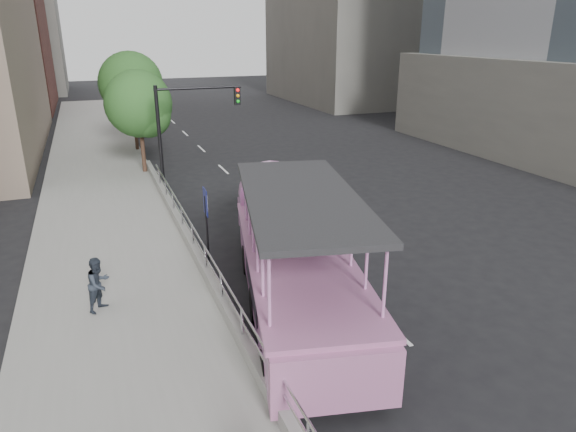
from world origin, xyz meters
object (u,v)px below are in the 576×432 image
Objects in this scene: pedestrian_mid at (99,284)px; traffic_signal at (184,121)px; street_tree_near at (141,107)px; street_tree_far at (133,86)px; duck_boat at (292,254)px; car at (321,185)px; parking_sign at (206,218)px.

pedestrian_mid is 12.47m from traffic_signal.
street_tree_far is (0.20, 6.00, 0.49)m from street_tree_near.
pedestrian_mid is at bearing 173.47° from duck_boat.
duck_boat is 7.35× the size of pedestrian_mid.
street_tree_far reaches higher than car.
duck_boat is at bearing -85.89° from traffic_signal.
duck_boat is 1.98× the size of street_tree_near.
car is 0.78× the size of traffic_signal.
duck_boat is 1.76× the size of street_tree_far.
duck_boat is at bearing -57.43° from parking_sign.
duck_boat is at bearing -80.94° from street_tree_near.
duck_boat is 21.72m from street_tree_far.
parking_sign reaches higher than car.
pedestrian_mid is at bearing -101.22° from street_tree_near.
street_tree_far is at bearing 91.18° from parking_sign.
parking_sign is (-1.88, 2.94, 0.36)m from duck_boat.
street_tree_near reaches higher than traffic_signal.
street_tree_near is 0.89× the size of street_tree_far.
street_tree_far reaches higher than duck_boat.
pedestrian_mid is 0.56× the size of parking_sign.
street_tree_far is at bearing 96.02° from duck_boat.
street_tree_near is at bearing 99.06° from duck_boat.
car is 10.60m from street_tree_near.
pedestrian_mid is 0.27× the size of street_tree_near.
street_tree_near reaches higher than car.
parking_sign is at bearing -96.42° from traffic_signal.
duck_boat is 2.78× the size of car.
car is at bearing 38.90° from parking_sign.
duck_boat reaches higher than parking_sign.
duck_boat is 12.19m from traffic_signal.
car is 1.48× the size of parking_sign.
parking_sign is 9.27m from traffic_signal.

